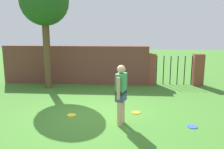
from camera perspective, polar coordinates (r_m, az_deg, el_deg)
ground_plane at (r=7.29m, az=-3.68°, el=-9.60°), size 40.00×40.00×0.00m
brick_wall at (r=11.19m, az=-8.54°, el=2.34°), size 6.60×0.50×1.72m
tree at (r=10.44m, az=-15.67°, el=16.00°), size 1.96×1.96×4.56m
person at (r=6.41m, az=2.16°, el=-4.14°), size 0.31×0.52×1.62m
fence_gate at (r=11.13m, az=14.42°, el=1.19°), size 2.52×0.44×1.40m
frisbee_blue at (r=6.85m, az=18.38°, el=-11.57°), size 0.27×0.27×0.02m
frisbee_orange at (r=7.51m, az=5.67°, el=-8.91°), size 0.27×0.27×0.02m
frisbee_yellow at (r=7.38m, az=-9.52°, el=-9.40°), size 0.27×0.27×0.02m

